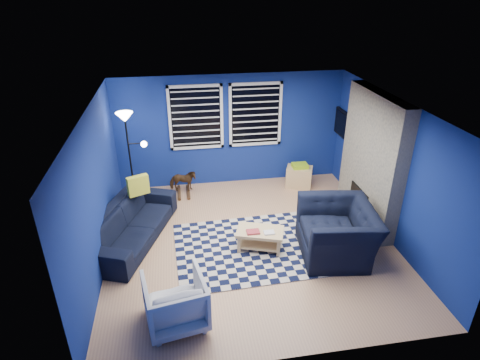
% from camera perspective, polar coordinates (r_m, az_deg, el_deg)
% --- Properties ---
extents(floor, '(5.00, 5.00, 0.00)m').
position_cam_1_polar(floor, '(7.32, 1.55, -8.88)').
color(floor, tan).
rests_on(floor, ground).
extents(ceiling, '(5.00, 5.00, 0.00)m').
position_cam_1_polar(ceiling, '(6.21, 1.84, 10.25)').
color(ceiling, white).
rests_on(ceiling, wall_back).
extents(wall_back, '(5.00, 0.00, 5.00)m').
position_cam_1_polar(wall_back, '(8.94, -1.36, 7.02)').
color(wall_back, navy).
rests_on(wall_back, floor).
extents(wall_left, '(0.00, 5.00, 5.00)m').
position_cam_1_polar(wall_left, '(6.70, -19.81, -1.66)').
color(wall_left, navy).
rests_on(wall_left, floor).
extents(wall_right, '(0.00, 5.00, 5.00)m').
position_cam_1_polar(wall_right, '(7.52, 20.74, 1.29)').
color(wall_right, navy).
rests_on(wall_right, floor).
extents(fireplace, '(0.65, 2.00, 2.50)m').
position_cam_1_polar(fireplace, '(7.87, 18.09, 2.42)').
color(fireplace, gray).
rests_on(fireplace, floor).
extents(window_left, '(1.17, 0.06, 1.42)m').
position_cam_1_polar(window_left, '(8.73, -6.28, 8.79)').
color(window_left, black).
rests_on(window_left, wall_back).
extents(window_right, '(1.17, 0.06, 1.42)m').
position_cam_1_polar(window_right, '(8.88, 2.21, 9.25)').
color(window_right, black).
rests_on(window_right, wall_back).
extents(tv, '(0.07, 1.00, 0.58)m').
position_cam_1_polar(tv, '(9.09, 14.68, 7.48)').
color(tv, black).
rests_on(tv, wall_right).
extents(rug, '(2.57, 2.09, 0.02)m').
position_cam_1_polar(rug, '(7.17, 1.07, -9.66)').
color(rug, black).
rests_on(rug, floor).
extents(sofa, '(2.47, 1.65, 0.67)m').
position_cam_1_polar(sofa, '(7.47, -15.21, -6.01)').
color(sofa, black).
rests_on(sofa, floor).
extents(armchair_big, '(1.48, 1.33, 0.88)m').
position_cam_1_polar(armchair_big, '(7.02, 13.67, -7.11)').
color(armchair_big, black).
rests_on(armchair_big, floor).
extents(armchair_bent, '(0.92, 0.94, 0.74)m').
position_cam_1_polar(armchair_bent, '(5.71, -9.20, -16.64)').
color(armchair_bent, gray).
rests_on(armchair_bent, floor).
extents(rocking_horse, '(0.31, 0.60, 0.49)m').
position_cam_1_polar(rocking_horse, '(8.82, -8.14, -0.15)').
color(rocking_horse, '#4C2D18').
rests_on(rocking_horse, floor).
extents(coffee_table, '(0.90, 0.69, 0.40)m').
position_cam_1_polar(coffee_table, '(7.02, 2.85, -7.89)').
color(coffee_table, '#DEBE7D').
rests_on(coffee_table, rug).
extents(cabinet, '(0.66, 0.56, 0.56)m').
position_cam_1_polar(cabinet, '(9.19, 8.40, 0.51)').
color(cabinet, '#DEBE7D').
rests_on(cabinet, floor).
extents(floor_lamp, '(0.53, 0.33, 1.96)m').
position_cam_1_polar(floor_lamp, '(8.20, -15.71, 6.84)').
color(floor_lamp, black).
rests_on(floor_lamp, floor).
extents(throw_pillow, '(0.41, 0.26, 0.37)m').
position_cam_1_polar(throw_pillow, '(7.60, -14.29, -0.75)').
color(throw_pillow, yellow).
rests_on(throw_pillow, sofa).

